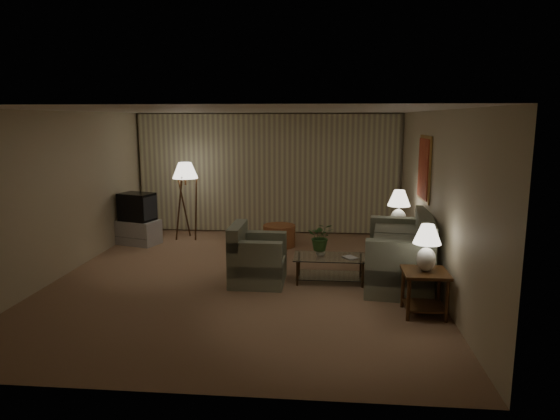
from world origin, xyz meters
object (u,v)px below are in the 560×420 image
object	(u,v)px
armchair	(258,260)
side_table_far	(397,239)
ottoman	(279,235)
table_lamp_far	(399,206)
coffee_table	(330,265)
crt_tv	(137,207)
vase	(321,251)
table_lamp_near	(427,244)
floor_lamp	(186,199)
tv_cabinet	(138,232)
sofa	(399,255)
side_table_near	(425,284)

from	to	relation	value
armchair	side_table_far	bearing A→B (deg)	-57.34
side_table_far	ottoman	size ratio (longest dim) A/B	0.91
table_lamp_far	coffee_table	xyz separation A→B (m)	(-1.24, -1.35, -0.74)
crt_tv	vase	bearing A→B (deg)	-11.26
table_lamp_far	vase	bearing A→B (deg)	-135.84
table_lamp_near	vase	size ratio (longest dim) A/B	3.87
armchair	coffee_table	world-z (taller)	armchair
armchair	floor_lamp	world-z (taller)	floor_lamp
tv_cabinet	ottoman	distance (m)	2.94
vase	tv_cabinet	bearing A→B (deg)	151.12
side_table_far	vase	bearing A→B (deg)	-135.84
floor_lamp	vase	world-z (taller)	floor_lamp
side_table_far	armchair	bearing A→B (deg)	-147.67
armchair	crt_tv	distance (m)	3.64
sofa	floor_lamp	bearing A→B (deg)	-113.98
ottoman	floor_lamp	bearing A→B (deg)	168.19
ottoman	armchair	bearing A→B (deg)	-92.88
armchair	table_lamp_far	world-z (taller)	table_lamp_far
table_lamp_far	tv_cabinet	world-z (taller)	table_lamp_far
side_table_far	floor_lamp	bearing A→B (deg)	163.58
ottoman	side_table_far	bearing A→B (deg)	-20.43
tv_cabinet	floor_lamp	distance (m)	1.20
side_table_near	vase	xyz separation A→B (m)	(-1.39, 1.25, 0.08)
coffee_table	floor_lamp	distance (m)	4.08
armchair	tv_cabinet	world-z (taller)	armchair
ottoman	side_table_near	bearing A→B (deg)	-56.72
armchair	side_table_near	world-z (taller)	armchair
ottoman	vase	bearing A→B (deg)	-68.38
table_lamp_far	tv_cabinet	distance (m)	5.31
crt_tv	table_lamp_far	bearing A→B (deg)	9.39
side_table_near	coffee_table	xyz separation A→B (m)	(-1.24, 1.25, -0.14)
armchair	ottoman	bearing A→B (deg)	-2.55
ottoman	vase	size ratio (longest dim) A/B	4.03
table_lamp_near	table_lamp_far	size ratio (longest dim) A/B	0.89
coffee_table	floor_lamp	bearing A→B (deg)	139.50
table_lamp_near	crt_tv	xyz separation A→B (m)	(-5.20, 3.35, -0.19)
armchair	table_lamp_near	xyz separation A→B (m)	(2.38, -1.10, 0.60)
armchair	coffee_table	bearing A→B (deg)	-81.95
table_lamp_near	table_lamp_far	xyz separation A→B (m)	(0.00, 2.60, 0.05)
coffee_table	vase	world-z (taller)	vase
floor_lamp	vase	xyz separation A→B (m)	(2.92, -2.62, -0.37)
table_lamp_far	floor_lamp	world-z (taller)	floor_lamp
side_table_far	table_lamp_far	size ratio (longest dim) A/B	0.85
crt_tv	floor_lamp	xyz separation A→B (m)	(0.89, 0.52, 0.09)
coffee_table	tv_cabinet	world-z (taller)	tv_cabinet
side_table_near	table_lamp_far	distance (m)	2.67
armchair	ottoman	size ratio (longest dim) A/B	1.36
sofa	side_table_far	size ratio (longest dim) A/B	3.66
armchair	side_table_near	bearing A→B (deg)	-114.43
side_table_far	ottoman	bearing A→B (deg)	159.57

